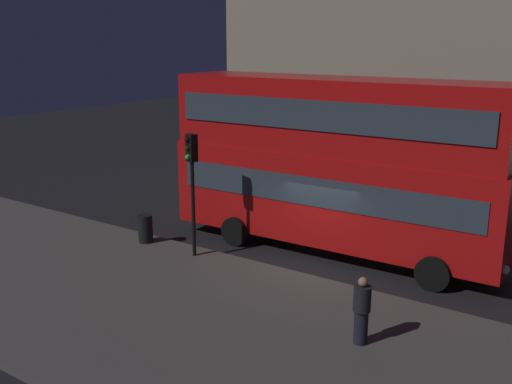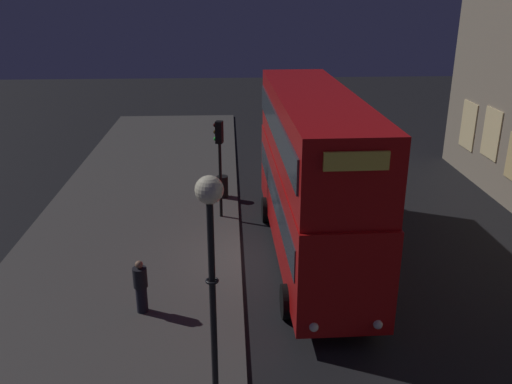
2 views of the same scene
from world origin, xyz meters
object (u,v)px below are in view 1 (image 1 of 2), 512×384
traffic_light_near_kerb (192,169)px  litter_bin (145,229)px  pedestrian (362,310)px  double_decker_bus (335,158)px

traffic_light_near_kerb → litter_bin: bearing=-167.7°
pedestrian → traffic_light_near_kerb: bearing=-114.3°
double_decker_bus → traffic_light_near_kerb: size_ratio=2.85×
double_decker_bus → litter_bin: double_decker_bus is taller
traffic_light_near_kerb → litter_bin: (-2.18, 0.06, -2.34)m
pedestrian → double_decker_bus: bearing=-153.4°
double_decker_bus → traffic_light_near_kerb: bearing=-137.7°
pedestrian → litter_bin: (-8.93, 2.22, -0.33)m
double_decker_bus → pedestrian: 6.68m
traffic_light_near_kerb → pedestrian: size_ratio=2.43×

